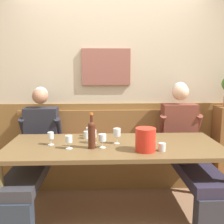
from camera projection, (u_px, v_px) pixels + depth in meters
ground_plane at (114, 218)px, 2.68m from camera, size 6.80×6.80×0.02m
room_wall_back at (110, 75)px, 3.51m from camera, size 6.80×0.12×2.80m
wood_wainscot_panel at (111, 140)px, 3.61m from camera, size 6.80×0.03×1.03m
wall_bench at (111, 162)px, 3.45m from camera, size 2.46×0.42×0.94m
dining_table at (114, 152)px, 2.66m from camera, size 2.16×0.89×0.74m
person_center_right_seat at (35, 148)px, 2.97m from camera, size 0.51×1.34×1.27m
person_left_seat at (187, 143)px, 3.05m from camera, size 0.54×1.34×1.32m
ice_bucket at (145, 140)px, 2.42m from camera, size 0.19×0.19×0.22m
wine_bottle_clear_water at (92, 134)px, 2.50m from camera, size 0.07×0.07×0.35m
wine_glass_left_end at (102, 138)px, 2.53m from camera, size 0.07×0.07×0.14m
wine_glass_center_front at (69, 140)px, 2.50m from camera, size 0.07×0.07×0.13m
wine_glass_right_end at (93, 134)px, 2.67m from camera, size 0.07×0.07×0.14m
wine_glass_center_rear at (51, 136)px, 2.62m from camera, size 0.06×0.06×0.13m
wine_glass_mid_right at (117, 133)px, 2.66m from camera, size 0.07×0.07×0.16m
water_tumbler_right at (89, 132)px, 2.95m from camera, size 0.07×0.07×0.10m
water_tumbler_center at (86, 135)px, 2.86m from camera, size 0.06×0.06×0.08m
water_tumbler_left at (162, 147)px, 2.44m from camera, size 0.07×0.07×0.08m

